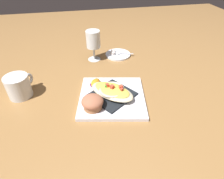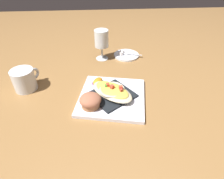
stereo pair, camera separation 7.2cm
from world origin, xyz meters
name	(u,v)px [view 1 (the left image)]	position (x,y,z in m)	size (l,w,h in m)	color
ground_plane	(112,98)	(0.00, 0.00, 0.00)	(2.60, 2.60, 0.00)	olive
square_plate	(112,97)	(0.00, 0.00, 0.01)	(0.25, 0.25, 0.01)	white
folded_napkin	(112,95)	(0.00, 0.00, 0.02)	(0.14, 0.15, 0.01)	black
gratin_dish	(112,91)	(0.00, 0.00, 0.04)	(0.19, 0.20, 0.04)	beige
muffin	(93,103)	(0.05, -0.08, 0.04)	(0.08, 0.08, 0.05)	#A56841
orange_garnish	(95,83)	(-0.08, -0.06, 0.02)	(0.07, 0.06, 0.03)	#581C68
coffee_mug	(19,87)	(-0.09, -0.36, 0.04)	(0.11, 0.10, 0.09)	white
stemmed_glass	(93,41)	(-0.33, -0.03, 0.10)	(0.07, 0.07, 0.15)	white
creamer_saucer	(118,55)	(-0.35, 0.10, 0.01)	(0.14, 0.14, 0.01)	white
spoon	(119,53)	(-0.35, 0.11, 0.01)	(0.05, 0.10, 0.01)	silver
creamer_cup_0	(113,51)	(-0.37, 0.08, 0.02)	(0.02, 0.02, 0.02)	white
creamer_cup_1	(113,53)	(-0.35, 0.07, 0.02)	(0.02, 0.02, 0.02)	white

